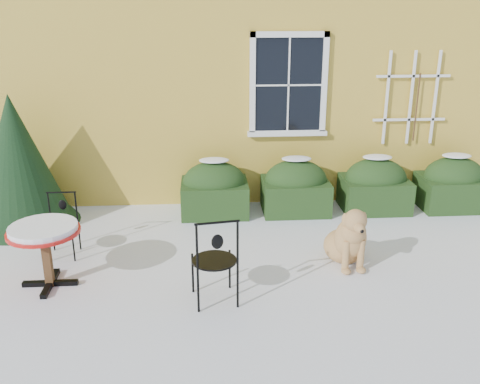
{
  "coord_description": "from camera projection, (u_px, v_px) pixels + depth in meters",
  "views": [
    {
      "loc": [
        -0.44,
        -5.46,
        3.2
      ],
      "look_at": [
        0.0,
        1.0,
        0.9
      ],
      "focal_mm": 40.0,
      "sensor_mm": 36.0,
      "label": 1
    }
  ],
  "objects": [
    {
      "name": "ground",
      "position": [
        246.0,
        293.0,
        6.24
      ],
      "size": [
        80.0,
        80.0,
        0.0
      ],
      "primitive_type": "plane",
      "color": "white",
      "rests_on": "ground"
    },
    {
      "name": "house",
      "position": [
        221.0,
        2.0,
        11.74
      ],
      "size": [
        12.4,
        8.4,
        6.4
      ],
      "color": "yellow",
      "rests_on": "ground"
    },
    {
      "name": "hedge_row",
      "position": [
        335.0,
        187.0,
        8.61
      ],
      "size": [
        4.95,
        0.8,
        0.91
      ],
      "color": "black",
      "rests_on": "ground"
    },
    {
      "name": "evergreen_shrub",
      "position": [
        19.0,
        173.0,
        7.95
      ],
      "size": [
        1.64,
        1.64,
        1.99
      ],
      "rotation": [
        0.0,
        0.0,
        -0.21
      ],
      "color": "black",
      "rests_on": "ground"
    },
    {
      "name": "bistro_table",
      "position": [
        44.0,
        236.0,
        6.19
      ],
      "size": [
        0.84,
        0.84,
        0.78
      ],
      "rotation": [
        0.0,
        0.0,
        0.39
      ],
      "color": "black",
      "rests_on": "ground"
    },
    {
      "name": "patio_chair_near",
      "position": [
        215.0,
        260.0,
        5.89
      ],
      "size": [
        0.54,
        0.53,
        1.05
      ],
      "rotation": [
        0.0,
        0.0,
        3.29
      ],
      "color": "black",
      "rests_on": "ground"
    },
    {
      "name": "patio_chair_far",
      "position": [
        62.0,
        225.0,
        7.06
      ],
      "size": [
        0.41,
        0.41,
        0.85
      ],
      "rotation": [
        0.0,
        0.0,
        -0.0
      ],
      "color": "black",
      "rests_on": "ground"
    },
    {
      "name": "dog",
      "position": [
        348.0,
        240.0,
        6.82
      ],
      "size": [
        0.58,
        0.95,
        0.85
      ],
      "rotation": [
        0.0,
        0.0,
        0.09
      ],
      "color": "tan",
      "rests_on": "ground"
    }
  ]
}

